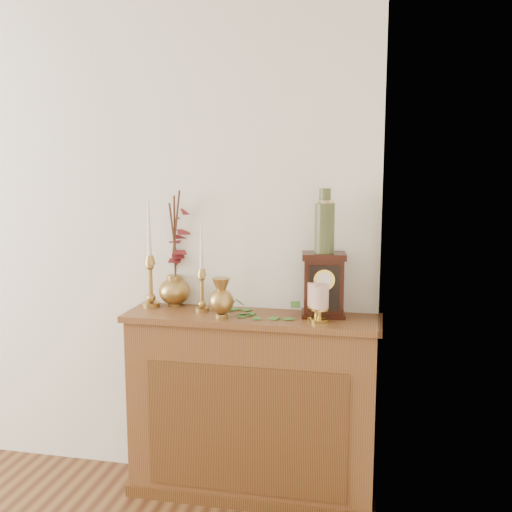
% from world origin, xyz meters
% --- Properties ---
extents(console_shelf, '(1.24, 0.34, 0.93)m').
position_xyz_m(console_shelf, '(1.40, 2.10, 0.44)').
color(console_shelf, brown).
rests_on(console_shelf, ground).
extents(candlestick_left, '(0.09, 0.09, 0.54)m').
position_xyz_m(candlestick_left, '(0.86, 2.16, 1.11)').
color(candlestick_left, tan).
rests_on(candlestick_left, console_shelf).
extents(candlestick_center, '(0.07, 0.07, 0.44)m').
position_xyz_m(candlestick_center, '(1.14, 2.12, 1.07)').
color(candlestick_center, tan).
rests_on(candlestick_center, console_shelf).
extents(bud_vase, '(0.12, 0.12, 0.19)m').
position_xyz_m(bud_vase, '(1.27, 2.01, 1.02)').
color(bud_vase, tan).
rests_on(bud_vase, console_shelf).
extents(ginger_jar, '(0.24, 0.26, 0.59)m').
position_xyz_m(ginger_jar, '(0.98, 2.25, 1.20)').
color(ginger_jar, tan).
rests_on(ginger_jar, console_shelf).
extents(pillar_candle_left, '(0.09, 0.09, 0.18)m').
position_xyz_m(pillar_candle_left, '(1.73, 2.05, 1.03)').
color(pillar_candle_left, '#B4943F').
rests_on(pillar_candle_left, console_shelf).
extents(pillar_candle_right, '(0.10, 0.10, 0.19)m').
position_xyz_m(pillar_candle_right, '(1.72, 2.08, 1.03)').
color(pillar_candle_right, '#B4943F').
rests_on(pillar_candle_right, console_shelf).
extents(ivy_garland, '(0.42, 0.19, 0.08)m').
position_xyz_m(ivy_garland, '(1.39, 2.12, 0.95)').
color(ivy_garland, '#3F752C').
rests_on(ivy_garland, console_shelf).
extents(mantel_clock, '(0.22, 0.17, 0.31)m').
position_xyz_m(mantel_clock, '(1.74, 2.15, 1.08)').
color(mantel_clock, black).
rests_on(mantel_clock, console_shelf).
extents(ceramic_vase, '(0.09, 0.09, 0.30)m').
position_xyz_m(ceramic_vase, '(1.74, 2.15, 1.37)').
color(ceramic_vase, '#193325').
rests_on(ceramic_vase, mantel_clock).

